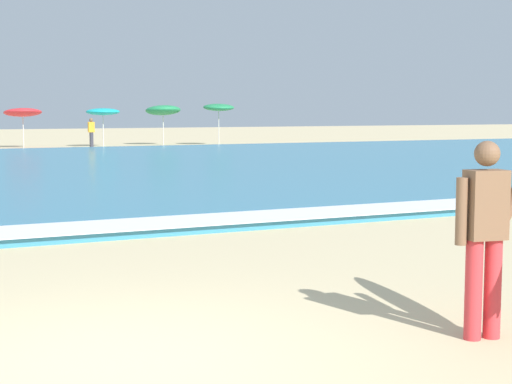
% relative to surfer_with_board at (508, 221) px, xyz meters
% --- Properties ---
extents(ground_plane, '(160.00, 160.00, 0.00)m').
position_rel_surfer_with_board_xyz_m(ground_plane, '(-3.27, 0.76, -1.03)').
color(ground_plane, beige).
extents(surf_foam, '(120.00, 1.40, 0.01)m').
position_rel_surfer_with_board_xyz_m(surf_foam, '(-3.27, 7.13, -0.88)').
color(surf_foam, white).
rests_on(surf_foam, sea).
extents(surfer_with_board, '(1.13, 2.50, 1.73)m').
position_rel_surfer_with_board_xyz_m(surfer_with_board, '(0.00, 0.00, 0.00)').
color(surfer_with_board, red).
rests_on(surfer_with_board, ground).
extents(beach_umbrella_4, '(1.95, 1.98, 2.18)m').
position_rel_surfer_with_board_xyz_m(beach_umbrella_4, '(1.87, 37.56, 0.84)').
color(beach_umbrella_4, beige).
rests_on(beach_umbrella_4, ground).
extents(beach_umbrella_5, '(1.82, 1.82, 2.10)m').
position_rel_surfer_with_board_xyz_m(beach_umbrella_5, '(6.02, 37.14, 0.87)').
color(beach_umbrella_5, beige).
rests_on(beach_umbrella_5, ground).
extents(beach_umbrella_6, '(2.01, 2.05, 2.35)m').
position_rel_surfer_with_board_xyz_m(beach_umbrella_6, '(9.72, 37.97, 0.96)').
color(beach_umbrella_6, beige).
rests_on(beach_umbrella_6, ground).
extents(beach_umbrella_7, '(1.77, 1.78, 2.39)m').
position_rel_surfer_with_board_xyz_m(beach_umbrella_7, '(12.55, 36.51, 1.12)').
color(beach_umbrella_7, beige).
rests_on(beach_umbrella_7, ground).
extents(beachgoer_near_row_left, '(0.32, 0.20, 1.58)m').
position_rel_surfer_with_board_xyz_m(beachgoer_near_row_left, '(5.04, 35.79, -0.18)').
color(beachgoer_near_row_left, '#383842').
rests_on(beachgoer_near_row_left, ground).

